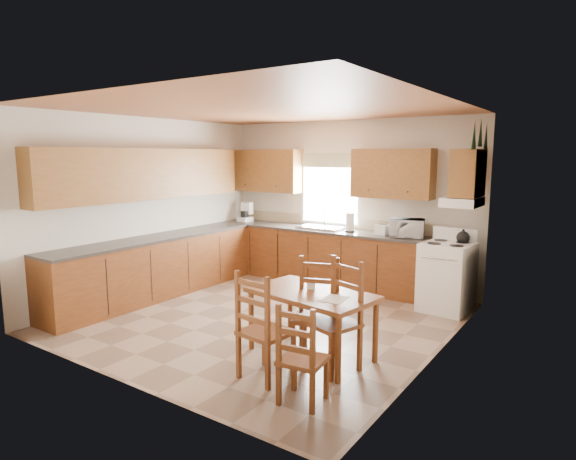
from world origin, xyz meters
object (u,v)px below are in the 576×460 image
Objects in this scene: dining_table at (311,324)px; chair_near_right at (266,325)px; chair_near_left at (303,353)px; microwave at (407,228)px; chair_far_right at (315,311)px; chair_far_left at (332,316)px; stove at (447,278)px.

chair_near_right reaches higher than dining_table.
chair_near_left is (0.46, -0.88, 0.09)m from dining_table.
chair_far_right is at bearing -104.34° from microwave.
dining_table is 0.22m from chair_far_right.
microwave is 3.62m from chair_near_left.
chair_near_left is at bearing 166.79° from chair_near_right.
chair_far_right is at bearing -73.15° from chair_near_left.
chair_far_right is at bearing -100.79° from chair_near_right.
chair_near_left is at bearing -85.18° from chair_far_right.
microwave is 0.51× the size of chair_near_left.
chair_far_right is (0.10, -0.08, 0.18)m from dining_table.
microwave is 0.35× the size of dining_table.
microwave is at bearing 115.17° from chair_far_left.
chair_far_right is at bearing -31.12° from dining_table.
chair_far_left is (-0.40, -2.52, 0.09)m from stove.
chair_near_left is 0.88m from chair_far_right.
chair_far_left is at bearing -99.44° from microwave.
dining_table is at bearing -102.48° from stove.
microwave is 0.43× the size of chair_far_right.
stove is 3.24m from chair_near_left.
stove is at bearing -98.84° from chair_near_right.
chair_near_right is at bearing -126.43° from chair_far_right.
chair_far_left reaches higher than stove.
chair_near_left is at bearing -62.19° from chair_far_left.
chair_far_right is at bearing -179.97° from chair_far_left.
chair_far_left reaches higher than chair_near_right.
stove is 0.88× the size of chair_near_right.
chair_near_right is at bearing -100.20° from stove.
chair_far_left reaches higher than dining_table.
dining_table is 1.25× the size of chair_near_right.
chair_far_right is (0.19, 0.60, 0.00)m from chair_near_right.
microwave reaches higher than chair_near_left.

